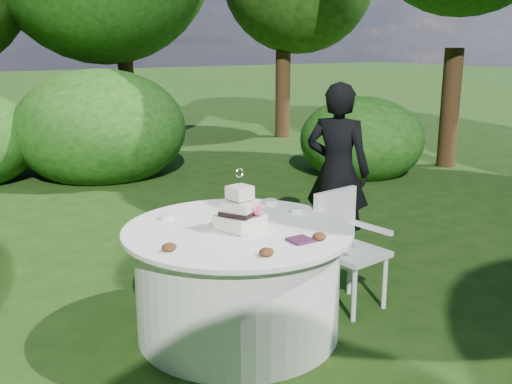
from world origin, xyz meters
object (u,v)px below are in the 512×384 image
(napkins, at_px, (300,240))
(table, at_px, (238,280))
(cake, at_px, (240,212))
(chair, at_px, (345,241))
(guest, at_px, (337,172))

(napkins, bearing_deg, table, 112.09)
(table, bearing_deg, napkins, -67.91)
(cake, distance_m, chair, 0.99)
(guest, xyz_separation_m, chair, (-0.64, -0.86, -0.31))
(table, relative_size, cake, 3.79)
(guest, height_order, chair, guest)
(cake, height_order, chair, cake)
(napkins, relative_size, guest, 0.08)
(napkins, xyz_separation_m, chair, (0.75, 0.41, -0.26))
(guest, distance_m, table, 1.83)
(chair, bearing_deg, guest, 53.21)
(napkins, distance_m, table, 0.63)
(guest, relative_size, cake, 4.01)
(napkins, relative_size, chair, 0.16)
(chair, bearing_deg, napkins, -151.15)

